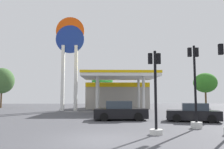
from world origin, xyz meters
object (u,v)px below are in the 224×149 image
Objects in this scene: station_pole_sign at (70,51)px; traffic_signal_1 at (195,98)px; car_0 at (193,113)px; traffic_signal_0 at (155,100)px; car_1 at (120,111)px; tree_2 at (205,83)px; tree_1 at (102,81)px; tree_0 at (2,81)px.

station_pole_sign reaches higher than traffic_signal_1.
traffic_signal_0 is (-4.13, -5.61, 1.13)m from car_0.
car_1 is (6.02, -11.36, -7.27)m from station_pole_sign.
traffic_signal_0 is 0.75× the size of tree_2.
tree_1 reaches higher than car_1.
tree_0 is (-12.01, 6.93, -3.59)m from station_pole_sign.
traffic_signal_0 is 27.11m from tree_1.
traffic_signal_1 is 0.79× the size of tree_0.
tree_0 is 1.11× the size of tree_2.
tree_1 reaches higher than car_0.
traffic_signal_0 is at bearing -78.28° from car_1.
station_pole_sign is 1.95× the size of tree_0.
traffic_signal_1 is 26.55m from tree_2.
traffic_signal_1 is 32.25m from tree_0.
car_0 is at bearing -12.71° from car_1.
traffic_signal_0 is (1.42, -6.86, 1.06)m from car_1.
station_pole_sign reaches higher than car_1.
traffic_signal_0 is at bearing -144.69° from traffic_signal_1.
tree_0 is at bearing 150.01° from station_pole_sign.
traffic_signal_1 is at bearing -108.86° from car_0.
tree_0 is (-23.58, 19.54, 3.74)m from car_0.
station_pole_sign reaches higher than tree_0.
traffic_signal_1 is 0.84× the size of tree_1.
tree_2 is at bearing -2.66° from tree_1.
car_0 is 0.98× the size of traffic_signal_0.
tree_0 is (-18.03, 18.29, 3.68)m from car_1.
tree_1 is at bearing 96.86° from traffic_signal_0.
traffic_signal_0 is at bearing -118.77° from tree_2.
traffic_signal_0 is 0.85× the size of traffic_signal_1.
tree_0 is at bearing -178.61° from tree_2.
traffic_signal_1 is at bearing -45.90° from tree_0.
station_pole_sign is 20.64m from traffic_signal_0.
tree_0 is at bearing 140.35° from car_0.
tree_1 is (4.23, 8.56, -3.44)m from station_pole_sign.
car_1 is 7.09m from traffic_signal_0.
tree_2 is at bearing 61.23° from traffic_signal_0.
tree_1 reaches higher than tree_2.
tree_0 reaches higher than tree_1.
station_pole_sign is 18.63m from car_0.
car_1 is 0.72× the size of tree_1.
tree_1 is (-6.14, 24.71, 2.70)m from traffic_signal_1.
tree_0 is (-19.45, 25.15, 2.61)m from traffic_signal_0.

